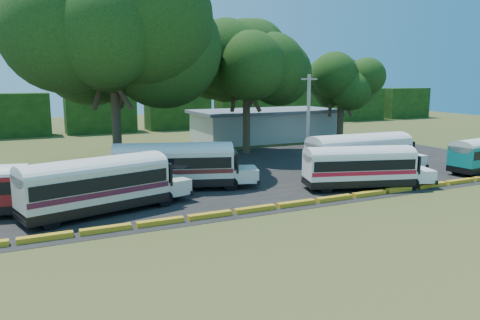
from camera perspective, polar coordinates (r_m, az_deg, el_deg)
name	(u,v)px	position (r m, az deg, el deg)	size (l,w,h in m)	color
ground	(240,219)	(27.54, 0.01, -7.21)	(160.00, 160.00, 0.00)	#354416
asphalt_strip	(188,178)	(38.66, -6.36, -2.19)	(64.00, 24.00, 0.02)	black
curb	(233,212)	(28.36, -0.87, -6.37)	(53.70, 0.45, 0.30)	gold
terminal_building	(265,125)	(61.52, 3.06, 4.32)	(19.00, 9.00, 4.00)	#B9B1A9
treeline_backdrop	(101,112)	(72.79, -16.63, 5.57)	(130.00, 4.00, 6.00)	black
bus_cream_west	(98,182)	(29.24, -16.87, -2.63)	(10.89, 5.19, 3.48)	black
bus_cream_east	(177,163)	(34.63, -7.69, -0.37)	(10.80, 5.76, 3.46)	black
bus_white_red	(361,165)	(35.53, 14.58, -0.59)	(9.99, 5.09, 3.19)	black
bus_white_blue	(361,152)	(40.04, 14.55, 0.90)	(10.99, 3.15, 3.58)	black
tree_west	(112,31)	(42.83, -15.32, 14.88)	(14.35, 14.35, 17.32)	#322619
tree_center	(247,57)	(50.29, 0.80, 12.45)	(10.66, 10.66, 14.22)	#322619
tree_east	(342,80)	(59.34, 12.31, 9.49)	(7.53, 7.53, 10.64)	#322619
utility_pole	(308,121)	(42.01, 8.31, 4.71)	(1.60, 0.30, 8.43)	gray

